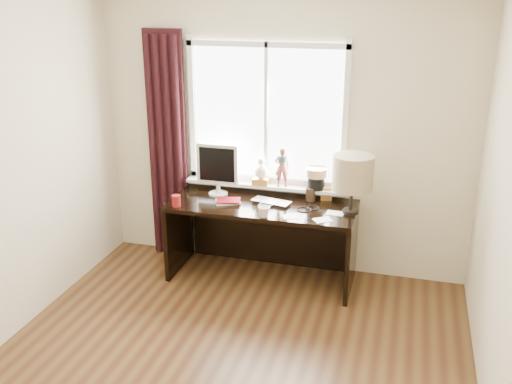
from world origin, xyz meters
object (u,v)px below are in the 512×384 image
(mug, at_px, (264,211))
(desk, at_px, (264,224))
(red_cup, at_px, (176,201))
(table_lamp, at_px, (353,173))
(laptop, at_px, (272,202))
(monitor, at_px, (218,166))

(mug, relative_size, desk, 0.06)
(red_cup, relative_size, table_lamp, 0.20)
(red_cup, bearing_deg, laptop, 20.00)
(desk, xyz_separation_m, table_lamp, (0.80, -0.11, 0.61))
(desk, xyz_separation_m, monitor, (-0.46, 0.03, 0.52))
(laptop, xyz_separation_m, desk, (-0.08, 0.07, -0.26))
(monitor, bearing_deg, laptop, -10.28)
(mug, relative_size, red_cup, 0.98)
(table_lamp, bearing_deg, red_cup, -170.57)
(monitor, relative_size, table_lamp, 0.94)
(mug, height_order, desk, mug)
(mug, xyz_separation_m, red_cup, (-0.82, 0.04, 0.00))
(table_lamp, bearing_deg, mug, -157.64)
(mug, xyz_separation_m, desk, (-0.10, 0.40, -0.29))
(desk, relative_size, table_lamp, 3.27)
(desk, bearing_deg, laptop, -38.28)
(table_lamp, bearing_deg, desk, 172.32)
(laptop, height_order, desk, laptop)
(red_cup, xyz_separation_m, monitor, (0.26, 0.39, 0.23))
(table_lamp, bearing_deg, monitor, 173.66)
(monitor, distance_m, table_lamp, 1.27)
(laptop, height_order, table_lamp, table_lamp)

